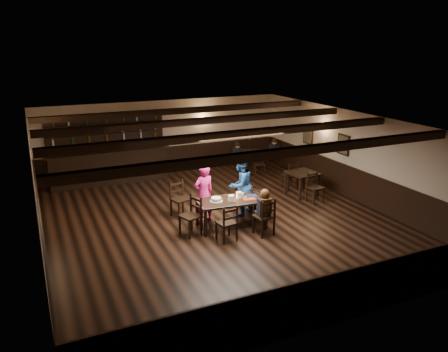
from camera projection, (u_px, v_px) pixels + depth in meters
name	position (u px, v px, depth m)	size (l,w,h in m)	color
ground	(220.00, 221.00, 11.94)	(10.00, 10.00, 0.00)	black
room_shell	(219.00, 159.00, 11.46)	(9.02, 10.02, 2.71)	beige
dining_table	(232.00, 202.00, 11.38)	(1.86, 1.05, 0.75)	black
chair_near_left	(228.00, 221.00, 10.55)	(0.48, 0.47, 0.93)	black
chair_near_right	(266.00, 214.00, 10.89)	(0.51, 0.50, 0.97)	black
chair_end_left	(193.00, 212.00, 10.98)	(0.57, 0.58, 1.00)	black
chair_end_right	(260.00, 200.00, 11.86)	(0.57, 0.58, 0.96)	black
chair_far_pushed	(179.00, 196.00, 12.14)	(0.58, 0.56, 1.01)	black
woman_pink	(204.00, 194.00, 11.67)	(0.58, 0.38, 1.60)	#F22C81
man_blue	(240.00, 185.00, 12.13)	(0.84, 0.66, 1.73)	navy
seated_person	(264.00, 204.00, 10.87)	(0.32, 0.48, 0.78)	black
cake	(216.00, 200.00, 11.24)	(0.33, 0.33, 0.10)	white
plate_stack_a	(231.00, 198.00, 11.26)	(0.16, 0.16, 0.15)	white
plate_stack_b	(239.00, 195.00, 11.46)	(0.15, 0.15, 0.17)	white
tea_light	(233.00, 198.00, 11.44)	(0.04, 0.04, 0.06)	#A5A8AD
salt_shaker	(245.00, 198.00, 11.35)	(0.04, 0.04, 0.09)	silver
pepper_shaker	(248.00, 197.00, 11.42)	(0.03, 0.03, 0.08)	#A5A8AD
drink_glass	(243.00, 195.00, 11.55)	(0.07, 0.07, 0.11)	silver
menu_red	(249.00, 198.00, 11.45)	(0.33, 0.23, 0.00)	#9B2E10
menu_blue	(251.00, 196.00, 11.65)	(0.32, 0.22, 0.00)	#0F1F4B
bar_counter	(109.00, 162.00, 15.01)	(4.17, 0.70, 2.20)	black
back_table_a	(302.00, 175.00, 13.76)	(0.94, 0.94, 0.75)	black
back_table_b	(251.00, 154.00, 16.42)	(0.96, 0.96, 0.75)	black
bg_patron_left	(238.00, 152.00, 16.06)	(0.30, 0.38, 0.70)	black
bg_patron_right	(274.00, 148.00, 16.53)	(0.30, 0.40, 0.73)	black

